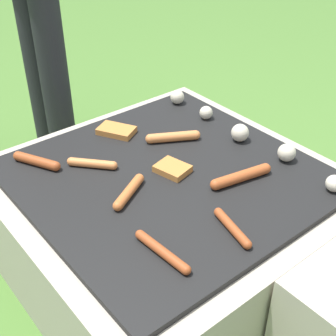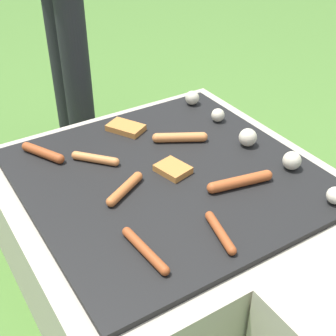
# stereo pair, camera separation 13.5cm
# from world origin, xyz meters

# --- Properties ---
(ground_plane) EXTENTS (14.00, 14.00, 0.00)m
(ground_plane) POSITION_xyz_m (0.00, 0.00, 0.00)
(ground_plane) COLOR #47702D
(grill) EXTENTS (0.92, 0.92, 0.37)m
(grill) POSITION_xyz_m (0.00, 0.00, 0.18)
(grill) COLOR #A89E8C
(grill) RESTS_ON ground_plane
(sausage_front_center) EXTENTS (0.15, 0.09, 0.03)m
(sausage_front_center) POSITION_xyz_m (-0.28, -0.28, 0.38)
(sausage_front_center) COLOR #93421E
(sausage_front_center) RESTS_ON grill
(sausage_back_left) EXTENTS (0.09, 0.14, 0.03)m
(sausage_back_left) POSITION_xyz_m (0.01, -0.15, 0.38)
(sausage_back_left) COLOR #B7602D
(sausage_back_left) RESTS_ON grill
(sausage_back_center) EXTENTS (0.07, 0.20, 0.03)m
(sausage_back_center) POSITION_xyz_m (0.16, 0.14, 0.39)
(sausage_back_center) COLOR #A34C23
(sausage_back_center) RESTS_ON grill
(sausage_back_right) EXTENTS (0.11, 0.16, 0.03)m
(sausage_back_right) POSITION_xyz_m (-0.13, 0.13, 0.38)
(sausage_back_right) COLOR #C6753D
(sausage_back_right) RESTS_ON grill
(sausage_front_right) EXTENTS (0.18, 0.03, 0.02)m
(sausage_front_right) POSITION_xyz_m (0.25, -0.22, 0.38)
(sausage_front_right) COLOR #93421E
(sausage_front_right) RESTS_ON grill
(sausage_mid_right) EXTENTS (0.12, 0.11, 0.03)m
(sausage_mid_right) POSITION_xyz_m (-0.17, -0.15, 0.38)
(sausage_mid_right) COLOR #C6753D
(sausage_mid_right) RESTS_ON grill
(sausage_front_left) EXTENTS (0.15, 0.05, 0.02)m
(sausage_front_left) POSITION_xyz_m (0.29, -0.03, 0.38)
(sausage_front_left) COLOR #93421E
(sausage_front_left) RESTS_ON grill
(bread_slice_center) EXTENTS (0.11, 0.09, 0.02)m
(bread_slice_center) POSITION_xyz_m (0.00, 0.02, 0.38)
(bread_slice_center) COLOR #B27033
(bread_slice_center) RESTS_ON grill
(bread_slice_left) EXTENTS (0.14, 0.12, 0.02)m
(bread_slice_left) POSITION_xyz_m (-0.29, 0.02, 0.38)
(bread_slice_left) COLOR #B27033
(bread_slice_left) RESTS_ON grill
(mushroom_row) EXTENTS (0.74, 0.08, 0.06)m
(mushroom_row) POSITION_xyz_m (0.00, 0.31, 0.40)
(mushroom_row) COLOR beige
(mushroom_row) RESTS_ON grill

